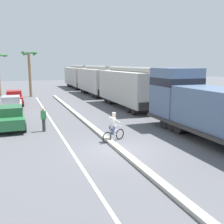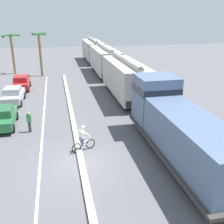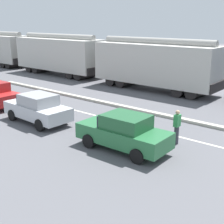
{
  "view_description": "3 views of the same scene",
  "coord_description": "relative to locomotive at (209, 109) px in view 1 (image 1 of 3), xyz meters",
  "views": [
    {
      "loc": [
        -4.93,
        -12.39,
        4.55
      ],
      "look_at": [
        0.83,
        3.23,
        1.43
      ],
      "focal_mm": 42.0,
      "sensor_mm": 36.0,
      "label": 1
    },
    {
      "loc": [
        -1.07,
        -13.59,
        8.32
      ],
      "look_at": [
        2.57,
        3.26,
        1.88
      ],
      "focal_mm": 42.0,
      "sensor_mm": 36.0,
      "label": 2
    },
    {
      "loc": [
        -15.56,
        -0.98,
        5.53
      ],
      "look_at": [
        -3.88,
        8.67,
        1.03
      ],
      "focal_mm": 50.0,
      "sensor_mm": 36.0,
      "label": 3
    }
  ],
  "objects": [
    {
      "name": "locomotive",
      "position": [
        0.0,
        0.0,
        0.0
      ],
      "size": [
        3.1,
        11.61,
        4.2
      ],
      "color": "slate",
      "rests_on": "ground"
    },
    {
      "name": "parked_car_silver",
      "position": [
        -11.33,
        12.65,
        -0.98
      ],
      "size": [
        1.96,
        4.26,
        1.62
      ],
      "color": "#B7BABF",
      "rests_on": "ground"
    },
    {
      "name": "hopper_car_lead",
      "position": [
        -0.0,
        12.16,
        0.28
      ],
      "size": [
        2.9,
        10.6,
        4.18
      ],
      "color": "#B5B3AB",
      "rests_on": "ground"
    },
    {
      "name": "hopper_car_middle",
      "position": [
        -0.0,
        23.76,
        0.28
      ],
      "size": [
        2.9,
        10.6,
        4.18
      ],
      "color": "#BBB8B0",
      "rests_on": "ground"
    },
    {
      "name": "cyclist",
      "position": [
        -5.65,
        1.4,
        -0.98
      ],
      "size": [
        1.6,
        0.76,
        1.71
      ],
      "color": "black",
      "rests_on": "ground"
    },
    {
      "name": "parked_car_red",
      "position": [
        -11.08,
        17.76,
        -0.98
      ],
      "size": [
        1.86,
        4.21,
        1.62
      ],
      "color": "red",
      "rests_on": "ground"
    },
    {
      "name": "ground_plane",
      "position": [
        -5.95,
        -0.15,
        -1.8
      ],
      "size": [
        120.0,
        120.0,
        0.0
      ],
      "primitive_type": "plane",
      "color": "#56565B"
    },
    {
      "name": "pedestrian_by_cars",
      "position": [
        -9.25,
        5.15,
        -0.95
      ],
      "size": [
        0.34,
        0.22,
        1.62
      ],
      "color": "#33333D",
      "rests_on": "ground"
    },
    {
      "name": "hopper_car_trailing",
      "position": [
        -0.0,
        35.36,
        0.28
      ],
      "size": [
        2.9,
        10.6,
        4.18
      ],
      "color": "#B3B1A9",
      "rests_on": "ground"
    },
    {
      "name": "parked_car_green",
      "position": [
        -11.31,
        6.63,
        -0.98
      ],
      "size": [
        1.89,
        4.23,
        1.62
      ],
      "color": "#286B3D",
      "rests_on": "ground"
    },
    {
      "name": "palm_tree_near",
      "position": [
        -8.93,
        24.7,
        2.57
      ],
      "size": [
        2.41,
        2.33,
        6.17
      ],
      "color": "#846647",
      "rests_on": "ground"
    },
    {
      "name": "lane_stripe",
      "position": [
        -8.35,
        5.85,
        -1.79
      ],
      "size": [
        0.14,
        36.0,
        0.01
      ],
      "primitive_type": "cube",
      "color": "silver",
      "rests_on": "ground"
    },
    {
      "name": "median_curb",
      "position": [
        -5.95,
        5.85,
        -1.72
      ],
      "size": [
        0.36,
        36.0,
        0.16
      ],
      "primitive_type": "cube",
      "color": "#B2AD9E",
      "rests_on": "ground"
    }
  ]
}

